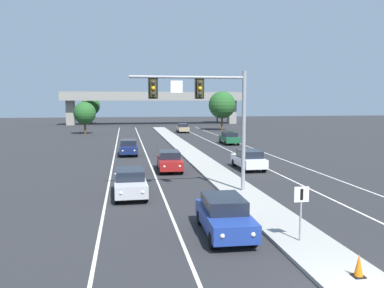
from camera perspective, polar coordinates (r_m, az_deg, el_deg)
name	(u,v)px	position (r m, az deg, el deg)	size (l,w,h in m)	color
median_island	(223,178)	(28.77, 4.41, -4.87)	(2.40, 110.00, 0.15)	#9E9B93
lane_stripe_oncoming_center	(151,165)	(34.91, -5.92, -3.04)	(0.14, 100.00, 0.01)	silver
lane_stripe_receding_center	(254,162)	(36.71, 8.90, -2.63)	(0.14, 100.00, 0.01)	silver
edge_stripe_left	(112,166)	(34.86, -11.34, -3.14)	(0.14, 100.00, 0.01)	silver
edge_stripe_right	(289,162)	(37.88, 13.65, -2.46)	(0.14, 100.00, 0.01)	silver
overhead_signal_mast	(208,105)	(23.56, 2.36, 5.53)	(6.89, 0.44, 7.20)	gray
median_sign_post	(301,205)	(16.15, 15.33, -8.38)	(0.60, 0.10, 2.20)	gray
car_oncoming_blue	(224,215)	(17.00, 4.65, -10.11)	(1.92, 4.51, 1.58)	navy
car_oncoming_silver	(130,182)	(23.78, -8.84, -5.45)	(1.91, 4.51, 1.58)	#B7B7BC
car_oncoming_red	(170,161)	(31.95, -3.23, -2.40)	(1.92, 4.51, 1.58)	maroon
car_oncoming_navy	(129,147)	(41.70, -9.05, -0.45)	(1.87, 4.49, 1.58)	#141E4C
car_receding_white	(249,159)	(32.99, 8.11, -2.18)	(1.86, 4.49, 1.58)	silver
car_receding_green	(229,138)	(51.79, 5.35, 0.89)	(1.85, 4.48, 1.58)	#195633
car_receding_tan	(183,128)	(70.58, -1.32, 2.32)	(1.88, 4.50, 1.58)	tan
traffic_cone_median_nose	(359,266)	(13.90, 22.74, -15.75)	(0.36, 0.36, 0.74)	black
overpass_bridge	(154,100)	(95.63, -5.50, 6.28)	(42.40, 6.40, 7.65)	gray
tree_far_right_b	(222,105)	(75.62, 4.33, 5.59)	(5.09, 5.09, 7.37)	#4C3823
tree_far_left_b	(91,106)	(101.77, -14.31, 5.30)	(4.59, 4.59, 6.64)	#4C3823
tree_far_right_a	(217,107)	(104.64, 3.64, 5.37)	(4.35, 4.35, 6.29)	#4C3823
tree_far_left_c	(85,113)	(69.48, -15.10, 4.28)	(3.74, 3.74, 5.41)	#4C3823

